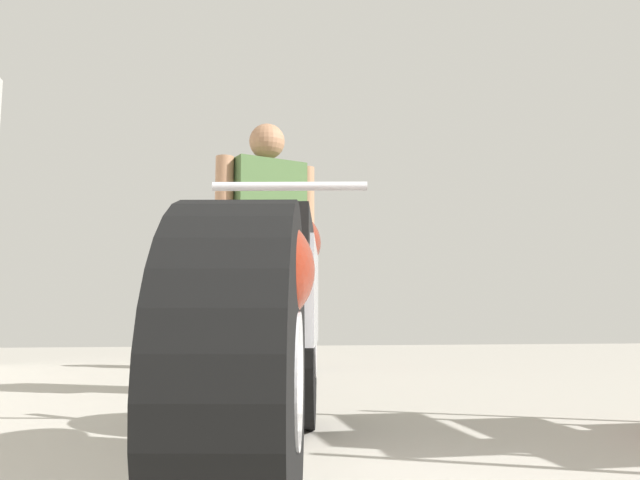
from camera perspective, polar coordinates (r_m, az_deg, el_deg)
ground_plane at (r=3.32m, az=-4.15°, el=-15.14°), size 17.23×17.23×0.00m
motorcycle_maroon_cruiser at (r=2.00m, az=-4.17°, el=-7.61°), size 0.78×2.27×1.06m
mechanic_in_blue at (r=4.12m, az=-4.81°, el=0.13°), size 0.69×0.39×1.74m
mechanic_with_helmet at (r=6.15m, az=-3.56°, el=-2.01°), size 0.52×0.56×1.69m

